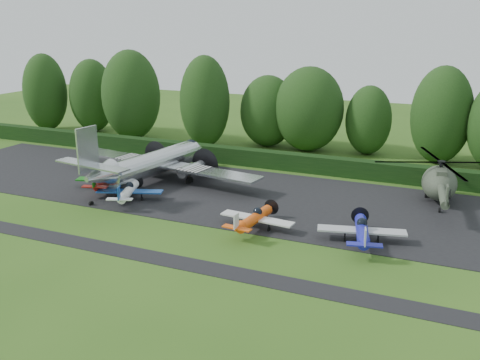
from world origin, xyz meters
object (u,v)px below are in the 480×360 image
at_px(transport_plane, 153,163).
at_px(light_plane_orange, 255,218).
at_px(light_plane_red, 107,179).
at_px(helicopter, 440,180).
at_px(light_plane_blue, 362,231).
at_px(light_plane_white, 129,191).

relative_size(transport_plane, light_plane_orange, 3.59).
bearing_deg(light_plane_red, helicopter, 33.43).
relative_size(light_plane_orange, light_plane_blue, 0.94).
bearing_deg(light_plane_orange, light_plane_blue, -0.77).
xyz_separation_m(light_plane_orange, light_plane_blue, (8.76, 0.66, 0.07)).
bearing_deg(light_plane_white, helicopter, 43.28).
distance_m(light_plane_white, light_plane_blue, 22.70).
distance_m(transport_plane, helicopter, 29.03).
height_order(transport_plane, helicopter, transport_plane).
height_order(transport_plane, light_plane_blue, transport_plane).
bearing_deg(light_plane_blue, light_plane_white, -169.42).
xyz_separation_m(light_plane_red, light_plane_blue, (26.90, -3.56, 0.03)).
bearing_deg(light_plane_orange, light_plane_white, 166.83).
xyz_separation_m(transport_plane, helicopter, (28.50, 5.49, -0.01)).
distance_m(light_plane_red, helicopter, 33.01).
relative_size(light_plane_white, light_plane_blue, 0.93).
relative_size(transport_plane, helicopter, 1.66).
relative_size(transport_plane, light_plane_white, 3.62).
height_order(light_plane_blue, helicopter, helicopter).
distance_m(transport_plane, light_plane_red, 5.21).
bearing_deg(transport_plane, helicopter, 2.33).
distance_m(light_plane_red, light_plane_blue, 27.13).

